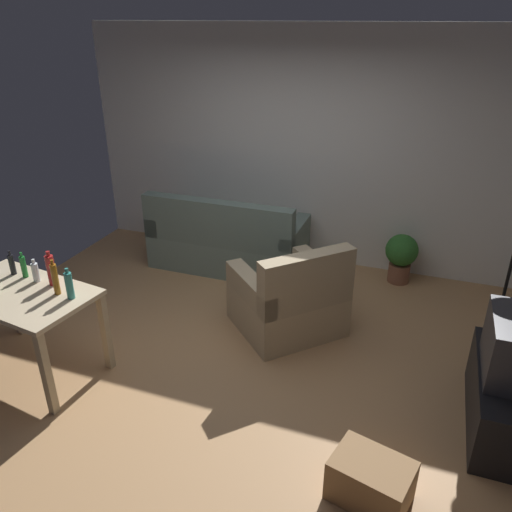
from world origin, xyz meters
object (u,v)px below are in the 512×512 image
at_px(tv_stand, 504,400).
at_px(armchair, 290,300).
at_px(bottle_green, 24,266).
at_px(bottle_red, 51,270).
at_px(potted_plant, 401,255).
at_px(bottle_amber, 55,279).
at_px(bottle_tall, 69,285).
at_px(bottle_clear, 35,272).
at_px(couch, 227,243).
at_px(storage_box, 371,481).
at_px(desk, 22,303).
at_px(bottle_dark, 12,264).

bearing_deg(tv_stand, armchair, 69.30).
relative_size(bottle_green, bottle_red, 0.76).
relative_size(potted_plant, bottle_green, 2.51).
bearing_deg(bottle_green, bottle_amber, -17.42).
bearing_deg(bottle_tall, bottle_red, 154.53).
bearing_deg(bottle_red, potted_plant, 43.80).
xyz_separation_m(armchair, bottle_green, (-2.01, -1.10, 0.54)).
bearing_deg(armchair, bottle_amber, -7.35).
height_order(tv_stand, bottle_amber, bottle_amber).
bearing_deg(bottle_amber, bottle_clear, 159.66).
relative_size(couch, storage_box, 3.71).
bearing_deg(tv_stand, couch, 59.14).
distance_m(potted_plant, bottle_red, 3.64).
height_order(bottle_clear, bottle_amber, bottle_amber).
height_order(couch, armchair, same).
xyz_separation_m(bottle_green, bottle_amber, (0.45, -0.14, 0.03)).
xyz_separation_m(bottle_green, bottle_red, (0.31, -0.03, 0.04)).
relative_size(desk, bottle_clear, 6.38).
xyz_separation_m(tv_stand, storage_box, (-0.81, -0.96, -0.09)).
distance_m(bottle_green, bottle_red, 0.31).
height_order(tv_stand, potted_plant, potted_plant).
xyz_separation_m(tv_stand, armchair, (-1.82, 0.69, 0.08)).
bearing_deg(storage_box, potted_plant, 92.21).
distance_m(tv_stand, desk, 3.78).
bearing_deg(bottle_clear, bottle_dark, 172.52).
height_order(desk, bottle_tall, bottle_tall).
bearing_deg(desk, tv_stand, 17.59).
distance_m(couch, bottle_tall, 2.40).
height_order(armchair, bottle_tall, bottle_tall).
bearing_deg(bottle_green, bottle_dark, 176.51).
bearing_deg(armchair, bottle_clear, -14.61).
xyz_separation_m(storage_box, bottle_amber, (-2.58, 0.41, 0.74)).
distance_m(couch, bottle_amber, 2.41).
height_order(bottle_amber, bottle_tall, bottle_amber).
xyz_separation_m(couch, potted_plant, (1.99, 0.31, 0.02)).
bearing_deg(armchair, couch, -89.74).
distance_m(tv_stand, bottle_green, 3.91).
height_order(desk, storage_box, desk).
relative_size(couch, bottle_amber, 6.00).
bearing_deg(tv_stand, potted_plant, 24.28).
distance_m(desk, bottle_amber, 0.41).
xyz_separation_m(tv_stand, bottle_dark, (-3.97, -0.40, 0.61)).
distance_m(bottle_amber, bottle_tall, 0.15).
distance_m(tv_stand, bottle_clear, 3.76).
relative_size(couch, bottle_tall, 6.88).
xyz_separation_m(tv_stand, bottle_red, (-3.52, -0.44, 0.65)).
xyz_separation_m(bottle_green, bottle_clear, (0.15, -0.03, -0.01)).
height_order(couch, bottle_amber, bottle_amber).
height_order(potted_plant, bottle_dark, bottle_dark).
relative_size(couch, bottle_dark, 8.13).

